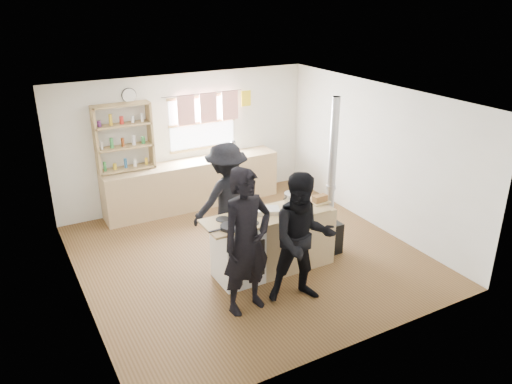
# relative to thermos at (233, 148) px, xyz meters

# --- Properties ---
(ground) EXTENTS (5.00, 5.00, 0.01)m
(ground) POSITION_rel_thermos_xyz_m (-0.87, -2.22, -1.04)
(ground) COLOR brown
(ground) RESTS_ON ground
(back_counter) EXTENTS (3.40, 0.55, 0.90)m
(back_counter) POSITION_rel_thermos_xyz_m (-0.87, 0.00, -0.58)
(back_counter) COLOR tan
(back_counter) RESTS_ON ground
(shelving_unit) EXTENTS (1.00, 0.28, 1.20)m
(shelving_unit) POSITION_rel_thermos_xyz_m (-2.07, 0.12, 0.48)
(shelving_unit) COLOR tan
(shelving_unit) RESTS_ON back_counter
(thermos) EXTENTS (0.10, 0.10, 0.27)m
(thermos) POSITION_rel_thermos_xyz_m (0.00, 0.00, 0.00)
(thermos) COLOR silver
(thermos) RESTS_ON back_counter
(cooking_island) EXTENTS (1.97, 0.64, 0.93)m
(cooking_island) POSITION_rel_thermos_xyz_m (-0.72, -2.77, -0.57)
(cooking_island) COLOR white
(cooking_island) RESTS_ON ground
(skillet_greens) EXTENTS (0.29, 0.29, 0.05)m
(skillet_greens) POSITION_rel_thermos_xyz_m (-1.50, -2.93, -0.07)
(skillet_greens) COLOR black
(skillet_greens) RESTS_ON cooking_island
(roast_tray) EXTENTS (0.43, 0.37, 0.07)m
(roast_tray) POSITION_rel_thermos_xyz_m (-0.82, -2.72, -0.07)
(roast_tray) COLOR silver
(roast_tray) RESTS_ON cooking_island
(stockpot_stove) EXTENTS (0.22, 0.22, 0.18)m
(stockpot_stove) POSITION_rel_thermos_xyz_m (-1.18, -2.70, -0.02)
(stockpot_stove) COLOR silver
(stockpot_stove) RESTS_ON cooking_island
(stockpot_counter) EXTENTS (0.27, 0.27, 0.20)m
(stockpot_counter) POSITION_rel_thermos_xyz_m (-0.32, -2.65, -0.01)
(stockpot_counter) COLOR silver
(stockpot_counter) RESTS_ON cooking_island
(bread_board) EXTENTS (0.29, 0.21, 0.12)m
(bread_board) POSITION_rel_thermos_xyz_m (0.06, -2.79, -0.05)
(bread_board) COLOR tan
(bread_board) RESTS_ON cooking_island
(flue_heater) EXTENTS (0.35, 0.35, 2.50)m
(flue_heater) POSITION_rel_thermos_xyz_m (0.32, -2.72, -0.39)
(flue_heater) COLOR black
(flue_heater) RESTS_ON ground
(person_near_left) EXTENTS (0.78, 0.57, 1.96)m
(person_near_left) POSITION_rel_thermos_xyz_m (-1.53, -3.45, -0.05)
(person_near_left) COLOR black
(person_near_left) RESTS_ON ground
(person_near_right) EXTENTS (1.06, 0.94, 1.81)m
(person_near_right) POSITION_rel_thermos_xyz_m (-0.78, -3.60, -0.13)
(person_near_right) COLOR black
(person_near_right) RESTS_ON ground
(person_far) EXTENTS (1.23, 0.81, 1.78)m
(person_far) POSITION_rel_thermos_xyz_m (-1.05, -1.87, -0.14)
(person_far) COLOR black
(person_far) RESTS_ON ground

